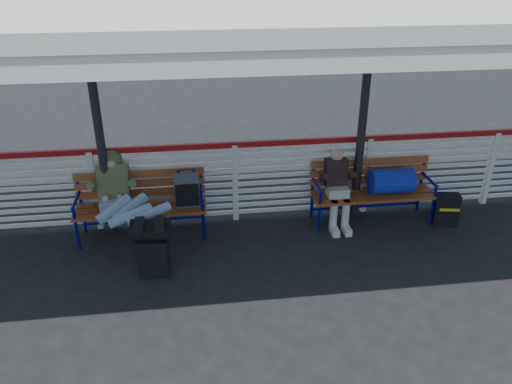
{
  "coord_description": "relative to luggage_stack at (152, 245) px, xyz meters",
  "views": [
    {
      "loc": [
        -0.58,
        -4.72,
        3.69
      ],
      "look_at": [
        0.19,
        1.0,
        0.88
      ],
      "focal_mm": 35.0,
      "sensor_mm": 36.0,
      "label": 1
    }
  ],
  "objects": [
    {
      "name": "ground",
      "position": [
        1.15,
        -0.61,
        -0.42
      ],
      "size": [
        60.0,
        60.0,
        0.0
      ],
      "primitive_type": "plane",
      "color": "black",
      "rests_on": "ground"
    },
    {
      "name": "fence",
      "position": [
        1.15,
        1.29,
        0.24
      ],
      "size": [
        12.08,
        0.08,
        1.24
      ],
      "color": "silver",
      "rests_on": "ground"
    },
    {
      "name": "canopy",
      "position": [
        1.15,
        0.26,
        2.62
      ],
      "size": [
        12.6,
        3.6,
        3.16
      ],
      "color": "silver",
      "rests_on": "ground"
    },
    {
      "name": "luggage_stack",
      "position": [
        0.0,
        0.0,
        0.0
      ],
      "size": [
        0.49,
        0.31,
        0.78
      ],
      "rotation": [
        0.0,
        0.0,
        -0.11
      ],
      "color": "black",
      "rests_on": "ground"
    },
    {
      "name": "bench_left",
      "position": [
        0.02,
        1.01,
        0.18
      ],
      "size": [
        1.8,
        0.56,
        0.94
      ],
      "color": "#A3461F",
      "rests_on": "ground"
    },
    {
      "name": "bench_right",
      "position": [
        3.29,
        0.99,
        0.18
      ],
      "size": [
        1.8,
        0.56,
        0.92
      ],
      "color": "#A3461F",
      "rests_on": "ground"
    },
    {
      "name": "traveler_man",
      "position": [
        -0.35,
        0.65,
        0.27
      ],
      "size": [
        0.94,
        1.57,
        0.77
      ],
      "color": "#8DA7BE",
      "rests_on": "ground"
    },
    {
      "name": "companion_person",
      "position": [
        2.6,
        0.96,
        0.17
      ],
      "size": [
        0.32,
        0.66,
        1.15
      ],
      "color": "#BCB7AA",
      "rests_on": "ground"
    },
    {
      "name": "suitcase_side",
      "position": [
        4.2,
        0.72,
        -0.18
      ],
      "size": [
        0.38,
        0.27,
        0.49
      ],
      "rotation": [
        0.0,
        0.0,
        -0.18
      ],
      "color": "black",
      "rests_on": "ground"
    }
  ]
}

